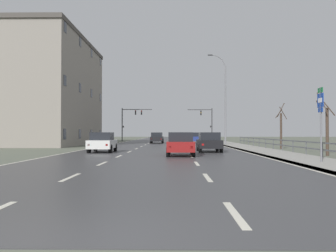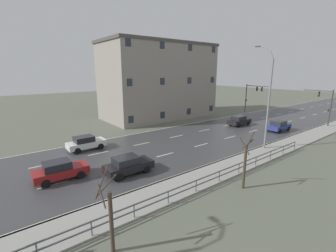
# 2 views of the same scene
# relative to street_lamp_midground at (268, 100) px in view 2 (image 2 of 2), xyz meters

# --- Properties ---
(ground_plane) EXTENTS (160.00, 160.00, 0.12)m
(ground_plane) POSITION_rel_street_lamp_midground_xyz_m (-7.48, 8.94, -5.61)
(ground_plane) COLOR #5B6051
(road_asphalt_strip) EXTENTS (14.00, 120.00, 0.03)m
(road_asphalt_strip) POSITION_rel_street_lamp_midground_xyz_m (-7.48, 20.94, -5.54)
(road_asphalt_strip) COLOR #3D3D3F
(road_asphalt_strip) RESTS_ON ground
(guardrail) EXTENTS (0.07, 38.02, 1.00)m
(guardrail) POSITION_rel_street_lamp_midground_xyz_m (2.37, -16.69, -4.84)
(guardrail) COLOR #515459
(guardrail) RESTS_ON ground
(street_lamp_midground) EXTENTS (2.24, 0.24, 11.27)m
(street_lamp_midground) POSITION_rel_street_lamp_midground_xyz_m (0.00, 0.00, 0.00)
(street_lamp_midground) COLOR slate
(street_lamp_midground) RESTS_ON ground
(traffic_signal_right) EXTENTS (4.32, 0.36, 5.80)m
(traffic_signal_right) POSITION_rel_street_lamp_midground_xyz_m (-0.33, 17.93, -1.77)
(traffic_signal_right) COLOR #38383A
(traffic_signal_right) RESTS_ON ground
(traffic_signal_left) EXTENTS (5.37, 0.36, 5.91)m
(traffic_signal_left) POSITION_rel_street_lamp_midground_xyz_m (-14.04, 18.89, -1.45)
(traffic_signal_left) COLOR #38383A
(traffic_signal_left) RESTS_ON ground
(car_near_left) EXTENTS (1.84, 4.10, 1.57)m
(car_near_left) POSITION_rel_street_lamp_midground_xyz_m (-3.00, 9.15, -4.74)
(car_near_left) COLOR navy
(car_near_left) RESTS_ON ground
(car_mid_centre) EXTENTS (1.90, 4.13, 1.57)m
(car_mid_centre) POSITION_rel_street_lamp_midground_xyz_m (-11.86, -16.04, -4.74)
(car_mid_centre) COLOR silver
(car_mid_centre) RESTS_ON ground
(car_distant) EXTENTS (1.86, 4.11, 1.57)m
(car_distant) POSITION_rel_street_lamp_midground_xyz_m (-8.68, 7.52, -4.74)
(car_distant) COLOR black
(car_distant) RESTS_ON ground
(car_far_left) EXTENTS (1.84, 4.10, 1.57)m
(car_far_left) POSITION_rel_street_lamp_midground_xyz_m (-3.43, -15.26, -4.74)
(car_far_left) COLOR black
(car_far_left) RESTS_ON ground
(car_far_right) EXTENTS (1.88, 4.12, 1.57)m
(car_far_right) POSITION_rel_street_lamp_midground_xyz_m (-5.82, -20.12, -4.74)
(car_far_right) COLOR maroon
(car_far_right) RESTS_ON ground
(brick_building) EXTENTS (10.55, 20.70, 13.62)m
(brick_building) POSITION_rel_street_lamp_midground_xyz_m (-22.74, 1.69, 1.27)
(brick_building) COLOR gray
(brick_building) RESTS_ON ground
(bare_tree_near) EXTENTS (0.97, 1.20, 4.26)m
(bare_tree_near) POSITION_rel_street_lamp_midground_xyz_m (3.91, -20.03, -3.71)
(bare_tree_near) COLOR #423328
(bare_tree_near) RESTS_ON ground
(bare_tree_mid) EXTENTS (0.97, 1.00, 4.43)m
(bare_tree_mid) POSITION_rel_street_lamp_midground_xyz_m (4.05, -9.60, -3.61)
(bare_tree_mid) COLOR #423328
(bare_tree_mid) RESTS_ON ground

